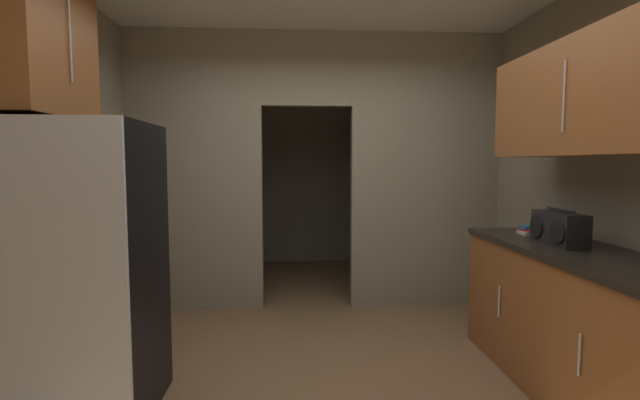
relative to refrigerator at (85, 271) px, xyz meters
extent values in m
plane|color=brown|center=(1.43, 0.14, -0.85)|extent=(20.00, 20.00, 0.00)
cube|color=gray|center=(0.23, 1.94, 0.53)|extent=(1.33, 0.12, 2.77)
cube|color=gray|center=(2.55, 1.94, 0.53)|extent=(1.51, 0.12, 2.77)
cube|color=gray|center=(1.34, 1.94, 1.55)|extent=(0.90, 0.12, 0.73)
cube|color=gray|center=(1.43, 4.14, 0.53)|extent=(3.74, 0.10, 2.77)
cube|color=gray|center=(-0.39, 3.04, 0.53)|extent=(0.10, 2.21, 2.77)
cube|color=gray|center=(3.25, 3.04, 0.53)|extent=(0.10, 2.21, 2.77)
cube|color=black|center=(0.00, 0.02, 0.00)|extent=(0.75, 0.74, 1.70)
cube|color=#B7BABC|center=(0.00, -0.37, 0.00)|extent=(0.75, 0.03, 1.70)
cube|color=brown|center=(2.98, -0.03, -0.40)|extent=(0.61, 2.05, 0.90)
cube|color=black|center=(2.98, -0.03, 0.06)|extent=(0.65, 2.05, 0.04)
cylinder|color=#B7BABC|center=(2.66, -0.48, -0.36)|extent=(0.01, 0.01, 0.22)
cylinder|color=#B7BABC|center=(2.66, 0.42, -0.36)|extent=(0.01, 0.01, 0.22)
cube|color=brown|center=(2.98, -0.03, 1.02)|extent=(0.34, 1.85, 0.70)
cylinder|color=#B7BABC|center=(2.79, -0.03, 1.02)|extent=(0.01, 0.01, 0.42)
cube|color=brown|center=(-0.26, 0.10, 1.39)|extent=(0.34, 0.82, 1.01)
cylinder|color=#B7BABC|center=(-0.07, 0.10, 1.39)|extent=(0.01, 0.01, 0.61)
cube|color=black|center=(2.95, 0.20, 0.19)|extent=(0.17, 0.42, 0.21)
cylinder|color=#262626|center=(2.95, 0.20, 0.32)|extent=(0.02, 0.29, 0.02)
cylinder|color=black|center=(2.86, 0.08, 0.19)|extent=(0.01, 0.15, 0.15)
cylinder|color=black|center=(2.86, 0.33, 0.19)|extent=(0.01, 0.15, 0.15)
cube|color=beige|center=(2.97, 0.63, 0.10)|extent=(0.14, 0.15, 0.03)
cube|color=red|center=(2.97, 0.62, 0.12)|extent=(0.12, 0.16, 0.01)
cube|color=#2D609E|center=(2.96, 0.63, 0.14)|extent=(0.10, 0.11, 0.03)
camera|label=1|loc=(1.19, -2.64, 0.62)|focal=25.40mm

